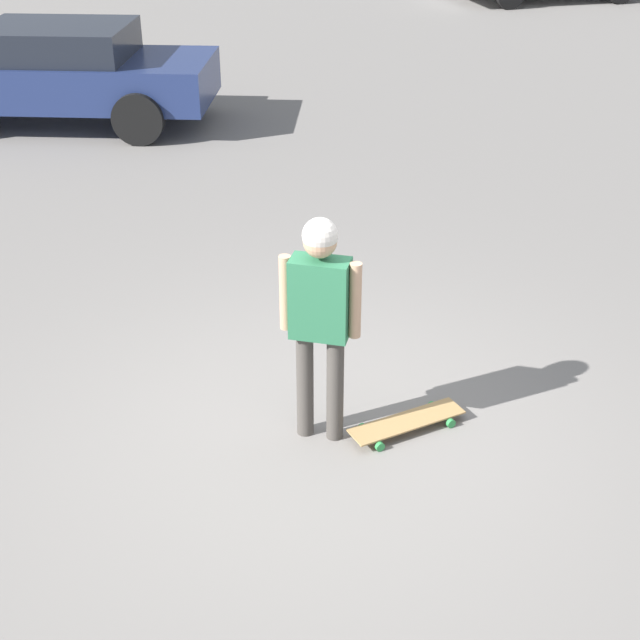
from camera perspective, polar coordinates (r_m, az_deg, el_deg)
ground_plane at (r=6.31m, az=-0.00°, el=-7.31°), size 220.00×220.00×0.00m
person at (r=5.76m, az=-0.00°, el=0.87°), size 0.54×0.23×1.64m
skateboard at (r=6.35m, az=5.58°, el=-6.51°), size 0.79×0.73×0.08m
car_parked_near at (r=13.36m, az=-16.59°, el=14.97°), size 4.63×2.48×1.37m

